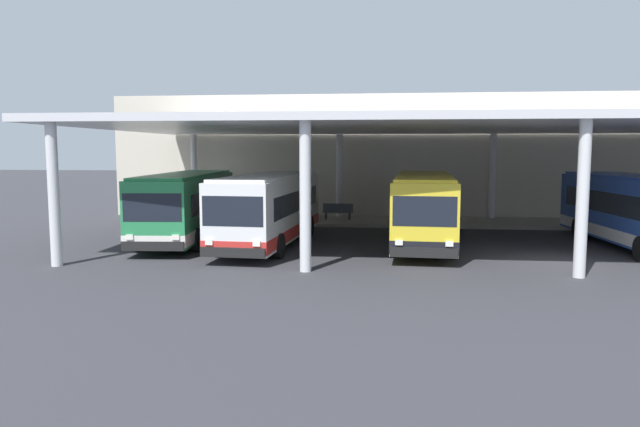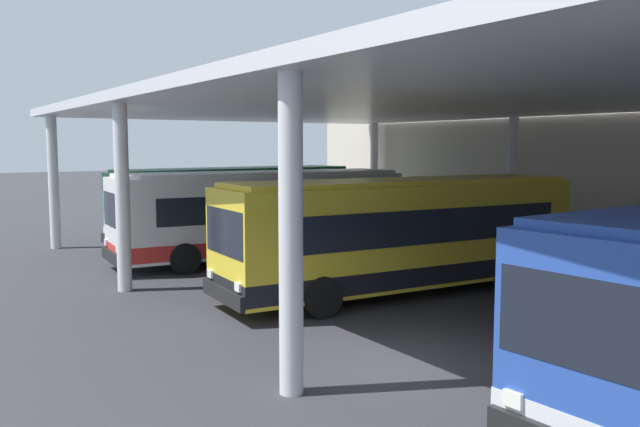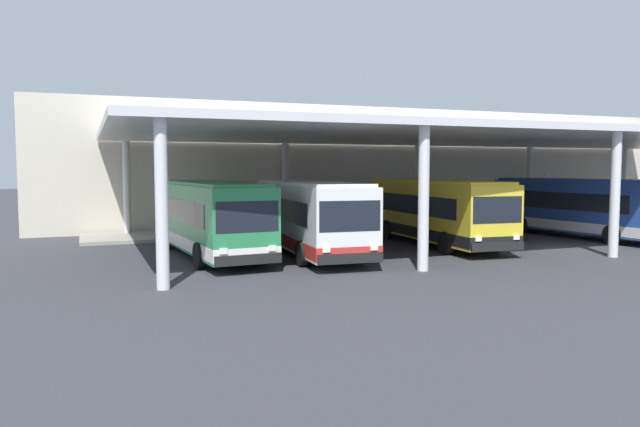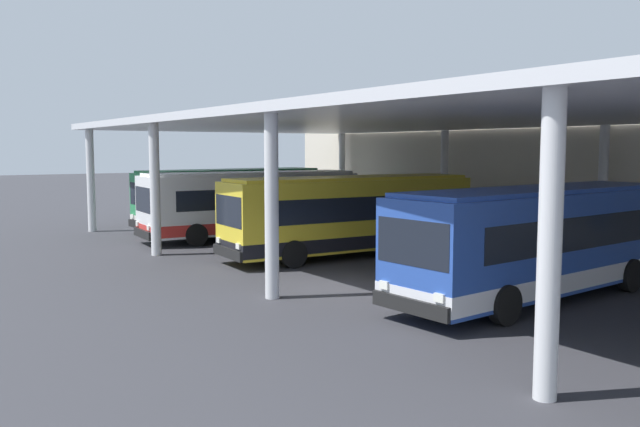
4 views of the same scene
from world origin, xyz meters
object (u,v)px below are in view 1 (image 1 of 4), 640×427
at_px(bus_nearest_bay, 187,205).
at_px(bus_second_bay, 270,208).
at_px(bus_far_bay, 635,211).
at_px(trash_bin, 275,210).
at_px(bus_middle_bay, 424,208).
at_px(bench_waiting, 338,211).

distance_m(bus_nearest_bay, bus_second_bay, 4.34).
height_order(bus_far_bay, trash_bin, bus_far_bay).
xyz_separation_m(bus_middle_bay, bench_waiting, (-4.47, 7.97, -0.99)).
relative_size(bus_middle_bay, bench_waiting, 5.93).
bearing_deg(trash_bin, bench_waiting, 1.54).
height_order(bench_waiting, trash_bin, trash_bin).
bearing_deg(trash_bin, bus_nearest_bay, -110.51).
xyz_separation_m(bus_far_bay, bench_waiting, (-13.48, 7.99, -0.99)).
bearing_deg(trash_bin, bus_second_bay, -80.78).
relative_size(bus_middle_bay, bus_far_bay, 1.00).
bearing_deg(bench_waiting, trash_bin, -178.46).
bearing_deg(bus_far_bay, trash_bin, 155.45).
xyz_separation_m(bus_nearest_bay, bus_middle_bay, (11.07, -0.34, 0.00)).
relative_size(bus_nearest_bay, bus_second_bay, 1.00).
distance_m(bus_far_bay, bench_waiting, 15.70).
relative_size(bus_nearest_bay, bench_waiting, 5.94).
bearing_deg(bench_waiting, bus_nearest_bay, -130.85).
distance_m(bus_middle_bay, bus_far_bay, 9.01).
xyz_separation_m(bus_middle_bay, bus_far_bay, (9.01, -0.02, 0.00)).
bearing_deg(bus_nearest_bay, bench_waiting, 49.15).
bearing_deg(bus_far_bay, bus_second_bay, -177.46).
bearing_deg(bus_second_bay, bench_waiting, 74.63).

